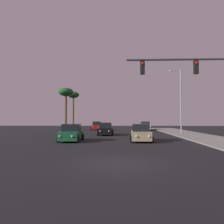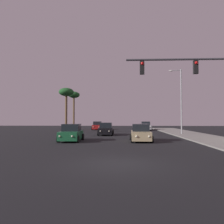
{
  "view_description": "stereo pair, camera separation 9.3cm",
  "coord_description": "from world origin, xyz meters",
  "views": [
    {
      "loc": [
        0.08,
        -10.65,
        2.16
      ],
      "look_at": [
        -0.78,
        10.84,
        2.86
      ],
      "focal_mm": 35.0,
      "sensor_mm": 36.0,
      "label": 1
    },
    {
      "loc": [
        0.18,
        -10.65,
        2.16
      ],
      "look_at": [
        -0.78,
        10.84,
        2.86
      ],
      "focal_mm": 35.0,
      "sensor_mm": 36.0,
      "label": 2
    }
  ],
  "objects": [
    {
      "name": "palm_tree_far",
      "position": [
        -9.74,
        34.0,
        6.81
      ],
      "size": [
        2.4,
        2.4,
        7.86
      ],
      "color": "brown",
      "rests_on": "ground"
    },
    {
      "name": "ground_plane",
      "position": [
        0.0,
        0.0,
        0.0
      ],
      "size": [
        120.0,
        120.0,
        0.0
      ],
      "primitive_type": "plane",
      "color": "black"
    },
    {
      "name": "sidewalk_right",
      "position": [
        9.5,
        10.0,
        0.06
      ],
      "size": [
        5.0,
        60.0,
        0.12
      ],
      "color": "gray",
      "rests_on": "ground"
    },
    {
      "name": "car_green",
      "position": [
        -4.8,
        10.75,
        0.76
      ],
      "size": [
        2.04,
        4.34,
        1.68
      ],
      "rotation": [
        0.0,
        0.0,
        3.18
      ],
      "color": "#195933",
      "rests_on": "ground"
    },
    {
      "name": "car_black",
      "position": [
        -1.98,
        19.09,
        0.76
      ],
      "size": [
        2.04,
        4.31,
        1.68
      ],
      "rotation": [
        0.0,
        0.0,
        3.15
      ],
      "color": "black",
      "rests_on": "ground"
    },
    {
      "name": "car_silver",
      "position": [
        4.9,
        32.95,
        0.76
      ],
      "size": [
        2.04,
        4.32,
        1.68
      ],
      "rotation": [
        0.0,
        0.0,
        3.13
      ],
      "color": "#B7B7BC",
      "rests_on": "ground"
    },
    {
      "name": "car_red",
      "position": [
        -4.79,
        33.63,
        0.76
      ],
      "size": [
        2.04,
        4.34,
        1.68
      ],
      "rotation": [
        0.0,
        0.0,
        3.17
      ],
      "color": "maroon",
      "rests_on": "ground"
    },
    {
      "name": "traffic_light_mast",
      "position": [
        5.62,
        4.22,
        4.73
      ],
      "size": [
        7.32,
        0.36,
        6.5
      ],
      "color": "#38383D",
      "rests_on": "sidewalk_right"
    },
    {
      "name": "street_lamp",
      "position": [
        8.34,
        19.99,
        5.12
      ],
      "size": [
        1.74,
        0.24,
        9.0
      ],
      "color": "#99999E",
      "rests_on": "sidewalk_right"
    },
    {
      "name": "palm_tree_mid",
      "position": [
        -8.75,
        24.0,
        6.2
      ],
      "size": [
        2.4,
        2.4,
        7.19
      ],
      "color": "brown",
      "rests_on": "ground"
    },
    {
      "name": "car_tan",
      "position": [
        2.03,
        10.88,
        0.76
      ],
      "size": [
        2.04,
        4.34,
        1.68
      ],
      "rotation": [
        0.0,
        0.0,
        3.11
      ],
      "color": "tan",
      "rests_on": "ground"
    }
  ]
}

